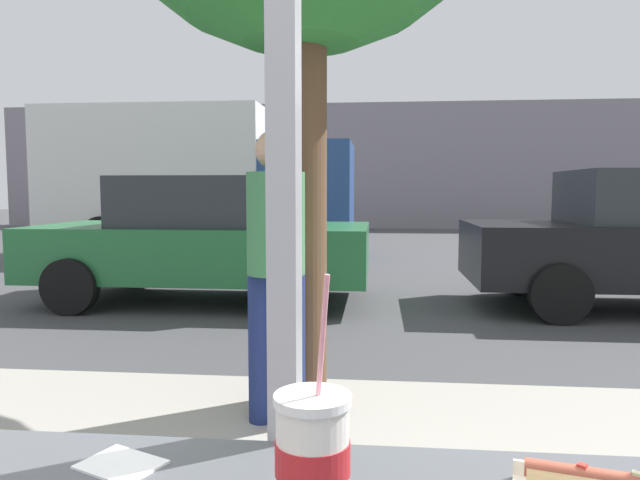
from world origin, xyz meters
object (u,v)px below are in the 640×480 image
object	(u,v)px
soda_cup_left	(313,456)
pedestrian	(276,257)
box_truck	(194,178)
parked_car_green	(207,237)

from	to	relation	value
soda_cup_left	pedestrian	world-z (taller)	pedestrian
soda_cup_left	box_truck	bearing A→B (deg)	108.54
parked_car_green	pedestrian	distance (m)	4.28
soda_cup_left	parked_car_green	size ratio (longest dim) A/B	0.08
soda_cup_left	box_truck	xyz separation A→B (m)	(-3.74, 11.16, 0.58)
box_truck	soda_cup_left	bearing A→B (deg)	-71.46
pedestrian	parked_car_green	bearing A→B (deg)	111.69
box_truck	pedestrian	world-z (taller)	box_truck
parked_car_green	box_truck	world-z (taller)	box_truck
parked_car_green	box_truck	xyz separation A→B (m)	(-1.69, 4.76, 0.84)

